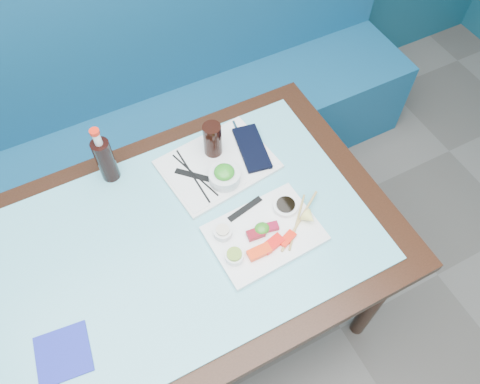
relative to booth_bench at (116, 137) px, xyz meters
name	(u,v)px	position (x,y,z in m)	size (l,w,h in m)	color
booth_bench	(116,137)	(0.00, 0.00, 0.00)	(3.00, 0.56, 1.17)	navy
dining_table	(180,254)	(0.00, -0.84, 0.29)	(1.40, 0.90, 0.75)	black
glass_top	(177,242)	(0.00, -0.84, 0.38)	(1.22, 0.76, 0.01)	#63B7C6
sashimi_plate	(265,234)	(0.26, -0.95, 0.39)	(0.34, 0.24, 0.02)	white
salmon_left	(259,252)	(0.21, -1.00, 0.41)	(0.07, 0.04, 0.02)	#FF330A
salmon_mid	(273,244)	(0.26, -1.00, 0.41)	(0.07, 0.04, 0.02)	#F20E09
salmon_right	(287,239)	(0.31, -1.00, 0.41)	(0.06, 0.03, 0.01)	#FF1F0A
tuna_left	(256,234)	(0.23, -0.94, 0.41)	(0.05, 0.03, 0.02)	maroon
tuna_right	(271,227)	(0.28, -0.94, 0.41)	(0.05, 0.03, 0.02)	maroon
seaweed_garnish	(262,229)	(0.25, -0.94, 0.41)	(0.05, 0.04, 0.03)	#2F801D
ramekin_wasabi	(234,256)	(0.13, -0.98, 0.41)	(0.06, 0.06, 0.02)	white
wasabi_fill	(234,254)	(0.13, -0.98, 0.43)	(0.05, 0.05, 0.01)	olive
ramekin_ginger	(223,232)	(0.14, -0.89, 0.41)	(0.06, 0.06, 0.02)	silver
ginger_fill	(223,230)	(0.14, -0.89, 0.43)	(0.04, 0.04, 0.01)	beige
soy_dish	(286,206)	(0.36, -0.90, 0.41)	(0.08, 0.08, 0.02)	white
soy_fill	(286,204)	(0.36, -0.90, 0.42)	(0.06, 0.06, 0.01)	black
lemon_wedge	(310,218)	(0.40, -0.98, 0.42)	(0.05, 0.05, 0.04)	#FEF578
chopstick_sleeve	(245,209)	(0.24, -0.84, 0.40)	(0.13, 0.02, 0.00)	black
wooden_chopstick_a	(297,222)	(0.37, -0.96, 0.40)	(0.01, 0.01, 0.21)	#A68E4E
wooden_chopstick_b	(300,220)	(0.38, -0.96, 0.41)	(0.01, 0.01, 0.25)	tan
serving_tray	(218,165)	(0.24, -0.63, 0.39)	(0.37, 0.28, 0.01)	silver
paper_placemat	(218,163)	(0.24, -0.63, 0.40)	(0.36, 0.25, 0.00)	white
seaweed_bowl	(224,177)	(0.23, -0.71, 0.42)	(0.11, 0.11, 0.04)	silver
seaweed_salad	(224,172)	(0.23, -0.71, 0.45)	(0.07, 0.07, 0.03)	#28891F
cola_glass	(213,139)	(0.25, -0.58, 0.46)	(0.06, 0.06, 0.13)	black
navy_pouch	(252,148)	(0.38, -0.63, 0.41)	(0.09, 0.20, 0.02)	black
fork	(237,129)	(0.37, -0.53, 0.40)	(0.01, 0.01, 0.08)	silver
black_chopstick_a	(193,176)	(0.14, -0.64, 0.40)	(0.01, 0.01, 0.25)	black
black_chopstick_b	(195,175)	(0.15, -0.64, 0.40)	(0.01, 0.01, 0.24)	black
tray_sleeve	(194,176)	(0.15, -0.64, 0.40)	(0.02, 0.14, 0.00)	black
cola_bottle_body	(106,160)	(-0.10, -0.50, 0.47)	(0.06, 0.06, 0.17)	black
cola_bottle_neck	(97,138)	(-0.10, -0.50, 0.58)	(0.03, 0.03, 0.05)	white
cola_bottle_cap	(94,132)	(-0.10, -0.50, 0.61)	(0.03, 0.03, 0.01)	red
blue_napkin	(63,354)	(-0.42, -1.02, 0.39)	(0.15, 0.15, 0.01)	#1C259A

